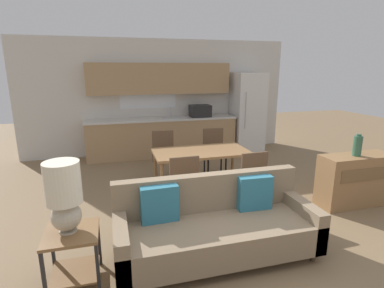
{
  "coord_description": "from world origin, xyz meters",
  "views": [
    {
      "loc": [
        -1.17,
        -2.59,
        2.02
      ],
      "look_at": [
        -0.04,
        1.5,
        0.95
      ],
      "focal_mm": 28.0,
      "sensor_mm": 36.0,
      "label": 1
    }
  ],
  "objects_px": {
    "credenza": "(355,180)",
    "dining_chair_near_left": "(182,182)",
    "couch": "(215,226)",
    "table_lamp": "(64,195)",
    "dining_chair_near_right": "(250,177)",
    "refrigerator": "(247,112)",
    "side_table": "(73,249)",
    "vase": "(358,146)",
    "dining_chair_far_right": "(214,150)",
    "dining_chair_far_left": "(164,153)",
    "dining_table": "(201,154)"
  },
  "relations": [
    {
      "from": "vase",
      "to": "dining_chair_far_right",
      "type": "xyz_separation_m",
      "value": [
        -1.56,
        1.82,
        -0.43
      ]
    },
    {
      "from": "dining_chair_near_left",
      "to": "side_table",
      "type": "bearing_deg",
      "value": 37.94
    },
    {
      "from": "couch",
      "to": "dining_chair_far_left",
      "type": "distance_m",
      "value": 2.49
    },
    {
      "from": "side_table",
      "to": "dining_chair_near_left",
      "type": "height_order",
      "value": "dining_chair_near_left"
    },
    {
      "from": "dining_chair_far_left",
      "to": "dining_chair_near_left",
      "type": "xyz_separation_m",
      "value": [
        -0.01,
        -1.51,
        0.0
      ]
    },
    {
      "from": "dining_chair_far_right",
      "to": "dining_chair_near_left",
      "type": "xyz_separation_m",
      "value": [
        -0.99,
        -1.48,
        0.0
      ]
    },
    {
      "from": "refrigerator",
      "to": "couch",
      "type": "xyz_separation_m",
      "value": [
        -2.29,
        -4.03,
        -0.63
      ]
    },
    {
      "from": "side_table",
      "to": "couch",
      "type": "bearing_deg",
      "value": 3.67
    },
    {
      "from": "refrigerator",
      "to": "dining_table",
      "type": "height_order",
      "value": "refrigerator"
    },
    {
      "from": "table_lamp",
      "to": "dining_chair_near_left",
      "type": "bearing_deg",
      "value": 37.73
    },
    {
      "from": "dining_chair_near_right",
      "to": "dining_chair_near_left",
      "type": "bearing_deg",
      "value": -5.78
    },
    {
      "from": "side_table",
      "to": "credenza",
      "type": "bearing_deg",
      "value": 10.65
    },
    {
      "from": "dining_chair_near_right",
      "to": "couch",
      "type": "bearing_deg",
      "value": 44.45
    },
    {
      "from": "side_table",
      "to": "dining_chair_far_right",
      "type": "distance_m",
      "value": 3.44
    },
    {
      "from": "dining_table",
      "to": "credenza",
      "type": "xyz_separation_m",
      "value": [
        2.12,
        -1.05,
        -0.27
      ]
    },
    {
      "from": "credenza",
      "to": "dining_chair_far_right",
      "type": "relative_size",
      "value": 1.25
    },
    {
      "from": "table_lamp",
      "to": "dining_chair_far_left",
      "type": "xyz_separation_m",
      "value": [
        1.35,
        2.55,
        -0.41
      ]
    },
    {
      "from": "dining_chair_far_left",
      "to": "dining_chair_near_right",
      "type": "distance_m",
      "value": 1.85
    },
    {
      "from": "side_table",
      "to": "dining_chair_far_left",
      "type": "height_order",
      "value": "dining_chair_far_left"
    },
    {
      "from": "side_table",
      "to": "dining_chair_near_right",
      "type": "height_order",
      "value": "dining_chair_near_right"
    },
    {
      "from": "refrigerator",
      "to": "couch",
      "type": "height_order",
      "value": "refrigerator"
    },
    {
      "from": "dining_chair_far_right",
      "to": "refrigerator",
      "type": "bearing_deg",
      "value": 53.99
    },
    {
      "from": "dining_table",
      "to": "side_table",
      "type": "height_order",
      "value": "dining_table"
    },
    {
      "from": "dining_chair_near_left",
      "to": "table_lamp",
      "type": "bearing_deg",
      "value": 36.87
    },
    {
      "from": "refrigerator",
      "to": "table_lamp",
      "type": "bearing_deg",
      "value": -132.53
    },
    {
      "from": "refrigerator",
      "to": "side_table",
      "type": "xyz_separation_m",
      "value": [
        -3.74,
        -4.13,
        -0.6
      ]
    },
    {
      "from": "credenza",
      "to": "refrigerator",
      "type": "bearing_deg",
      "value": 93.12
    },
    {
      "from": "dining_chair_far_left",
      "to": "dining_chair_far_right",
      "type": "height_order",
      "value": "same"
    },
    {
      "from": "vase",
      "to": "table_lamp",
      "type": "bearing_deg",
      "value": -169.76
    },
    {
      "from": "vase",
      "to": "dining_table",
      "type": "bearing_deg",
      "value": 152.55
    },
    {
      "from": "couch",
      "to": "dining_chair_far_right",
      "type": "relative_size",
      "value": 2.4
    },
    {
      "from": "dining_chair_far_right",
      "to": "dining_chair_near_left",
      "type": "height_order",
      "value": "same"
    },
    {
      "from": "side_table",
      "to": "table_lamp",
      "type": "relative_size",
      "value": 0.81
    },
    {
      "from": "refrigerator",
      "to": "dining_chair_far_right",
      "type": "xyz_separation_m",
      "value": [
        -1.43,
        -1.59,
        -0.46
      ]
    },
    {
      "from": "dining_chair_far_right",
      "to": "dining_chair_near_left",
      "type": "distance_m",
      "value": 1.78
    },
    {
      "from": "side_table",
      "to": "dining_chair_near_left",
      "type": "bearing_deg",
      "value": 38.8
    },
    {
      "from": "vase",
      "to": "dining_chair_near_right",
      "type": "bearing_deg",
      "value": 169.8
    },
    {
      "from": "dining_chair_far_right",
      "to": "dining_chair_far_left",
      "type": "bearing_deg",
      "value": -175.64
    },
    {
      "from": "refrigerator",
      "to": "vase",
      "type": "relative_size",
      "value": 5.93
    },
    {
      "from": "table_lamp",
      "to": "dining_chair_near_left",
      "type": "relative_size",
      "value": 0.75
    },
    {
      "from": "dining_table",
      "to": "dining_chair_far_right",
      "type": "height_order",
      "value": "dining_chair_far_right"
    },
    {
      "from": "dining_chair_far_left",
      "to": "dining_chair_far_right",
      "type": "xyz_separation_m",
      "value": [
        0.98,
        -0.03,
        0.0
      ]
    },
    {
      "from": "credenza",
      "to": "dining_chair_near_left",
      "type": "xyz_separation_m",
      "value": [
        -2.61,
        0.32,
        0.11
      ]
    },
    {
      "from": "dining_table",
      "to": "table_lamp",
      "type": "xyz_separation_m",
      "value": [
        -1.84,
        -1.77,
        0.26
      ]
    },
    {
      "from": "refrigerator",
      "to": "dining_chair_near_right",
      "type": "height_order",
      "value": "refrigerator"
    },
    {
      "from": "credenza",
      "to": "vase",
      "type": "bearing_deg",
      "value": -164.68
    },
    {
      "from": "side_table",
      "to": "dining_chair_near_right",
      "type": "xyz_separation_m",
      "value": [
        2.31,
        1.0,
        0.13
      ]
    },
    {
      "from": "dining_chair_near_right",
      "to": "dining_chair_near_left",
      "type": "xyz_separation_m",
      "value": [
        -0.99,
        0.06,
        0.0
      ]
    },
    {
      "from": "refrigerator",
      "to": "dining_chair_near_left",
      "type": "xyz_separation_m",
      "value": [
        -2.42,
        -3.07,
        -0.46
      ]
    },
    {
      "from": "couch",
      "to": "table_lamp",
      "type": "distance_m",
      "value": 1.59
    }
  ]
}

